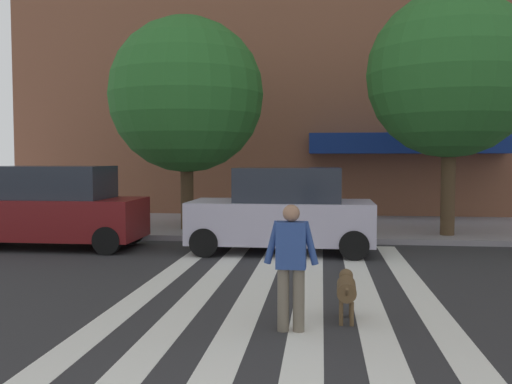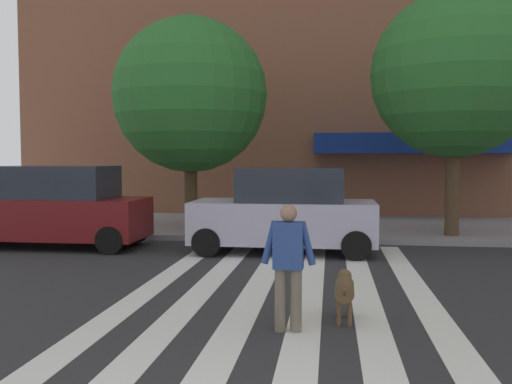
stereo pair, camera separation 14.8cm
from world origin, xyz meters
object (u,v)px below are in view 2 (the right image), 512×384
Objects in this scene: parked_car_behind_first at (286,212)px; street_tree_middle at (455,75)px; parked_car_near_curb at (53,208)px; street_tree_nearest at (190,95)px; dog_on_leash at (345,289)px; pedestrian_dog_walker at (288,260)px.

street_tree_middle is (4.30, 2.41, 3.48)m from parked_car_behind_first.
street_tree_nearest is at bearing 45.47° from parked_car_near_curb.
street_tree_nearest reaches higher than parked_car_behind_first.
street_tree_nearest is 6.18× the size of dog_on_leash.
dog_on_leash is at bearing -63.02° from street_tree_nearest.
dog_on_leash is at bearing -77.24° from parked_car_behind_first.
street_tree_nearest is 10.17m from pedestrian_dog_walker.
pedestrian_dog_walker is 1.64× the size of dog_on_leash.
street_tree_nearest is (2.83, 2.88, 3.08)m from parked_car_near_curb.
parked_car_behind_first reaches higher than pedestrian_dog_walker.
dog_on_leash is at bearing -37.89° from parked_car_near_curb.
street_tree_middle is (10.16, 2.41, 3.46)m from parked_car_near_curb.
street_tree_middle reaches higher than dog_on_leash.
parked_car_near_curb is 11.00m from street_tree_middle.
pedestrian_dog_walker is at bearing -43.82° from parked_car_near_curb.
parked_car_near_curb is 0.73× the size of street_tree_middle.
street_tree_nearest reaches higher than dog_on_leash.
street_tree_middle is (7.33, -0.47, 0.39)m from street_tree_nearest.
parked_car_behind_first is at bearing -0.00° from parked_car_near_curb.
parked_car_behind_first is at bearing 94.88° from pedestrian_dog_walker.
pedestrian_dog_walker is at bearing -113.89° from street_tree_middle.
street_tree_middle is at bearing 13.34° from parked_car_near_curb.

